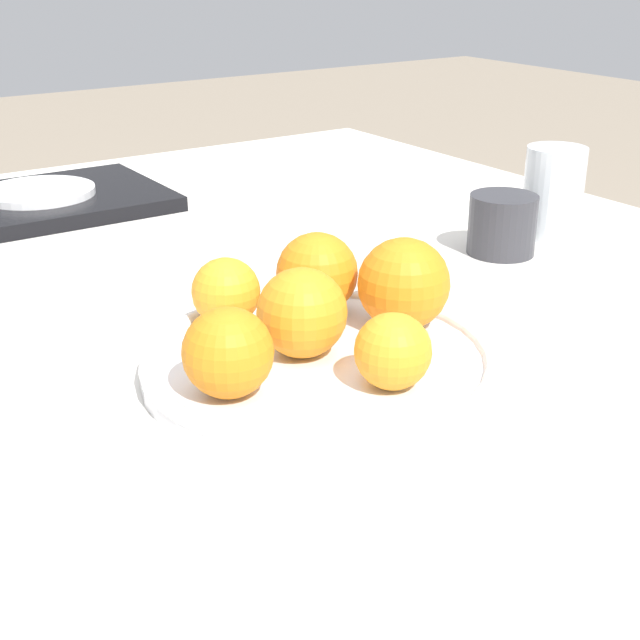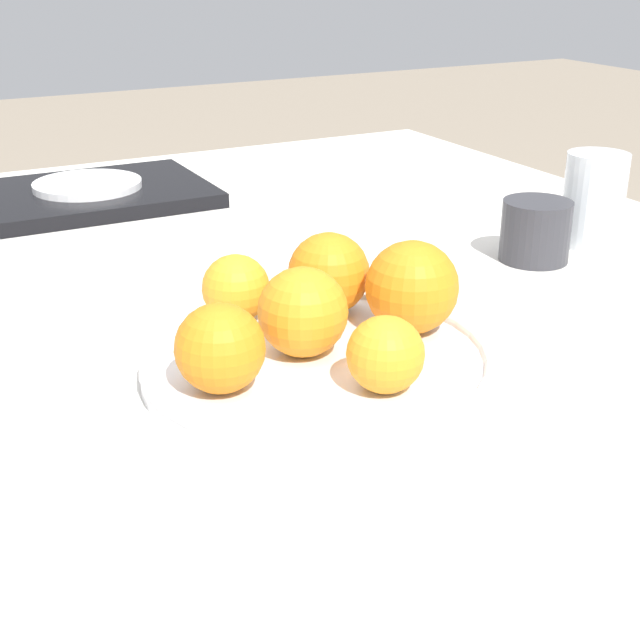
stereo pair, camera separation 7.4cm
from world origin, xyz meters
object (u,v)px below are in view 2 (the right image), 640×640
(orange_1, at_px, (236,288))
(orange_3, at_px, (220,348))
(orange_4, at_px, (385,354))
(water_glass, at_px, (594,199))
(fruit_platter, at_px, (320,361))
(orange_2, at_px, (412,287))
(cup_1, at_px, (536,231))
(side_plate, at_px, (87,185))
(orange_5, at_px, (329,273))
(orange_0, at_px, (303,312))
(serving_tray, at_px, (89,195))

(orange_1, xyz_separation_m, orange_3, (-0.07, -0.12, 0.00))
(orange_4, distance_m, water_glass, 0.50)
(fruit_platter, distance_m, orange_2, 0.11)
(cup_1, bearing_deg, side_plate, 128.81)
(fruit_platter, distance_m, orange_3, 0.11)
(orange_3, relative_size, cup_1, 0.90)
(orange_5, bearing_deg, orange_4, -102.95)
(fruit_platter, height_order, orange_3, orange_3)
(orange_0, distance_m, water_glass, 0.49)
(cup_1, bearing_deg, fruit_platter, -157.62)
(serving_tray, relative_size, side_plate, 2.18)
(orange_0, relative_size, orange_1, 1.22)
(orange_4, height_order, orange_5, orange_5)
(serving_tray, height_order, side_plate, side_plate)
(water_glass, bearing_deg, fruit_platter, -160.43)
(orange_0, height_order, orange_1, orange_0)
(fruit_platter, bearing_deg, orange_1, 106.09)
(water_glass, bearing_deg, orange_2, -157.19)
(orange_1, distance_m, orange_5, 0.09)
(serving_tray, bearing_deg, water_glass, -43.80)
(orange_4, relative_size, cup_1, 0.77)
(orange_0, xyz_separation_m, water_glass, (0.47, 0.15, 0.00))
(orange_4, height_order, serving_tray, orange_4)
(orange_2, bearing_deg, orange_4, -132.66)
(orange_2, height_order, side_plate, orange_2)
(water_glass, xyz_separation_m, side_plate, (-0.49, 0.47, -0.03))
(orange_1, xyz_separation_m, serving_tray, (-0.01, 0.53, -0.04))
(orange_3, bearing_deg, orange_1, 62.28)
(side_plate, bearing_deg, orange_2, -77.77)
(fruit_platter, relative_size, water_glass, 2.73)
(orange_1, distance_m, orange_2, 0.16)
(orange_2, xyz_separation_m, cup_1, (0.26, 0.13, -0.02))
(orange_2, xyz_separation_m, orange_4, (-0.08, -0.09, -0.01))
(cup_1, bearing_deg, orange_3, -160.16)
(fruit_platter, xyz_separation_m, orange_5, (0.05, 0.09, 0.04))
(orange_1, relative_size, orange_2, 0.75)
(orange_1, height_order, serving_tray, orange_1)
(orange_3, height_order, serving_tray, orange_3)
(orange_4, relative_size, serving_tray, 0.19)
(orange_2, relative_size, cup_1, 1.06)
(orange_4, bearing_deg, orange_2, 47.34)
(orange_4, bearing_deg, serving_tray, 94.31)
(orange_4, bearing_deg, orange_0, 106.34)
(orange_1, distance_m, serving_tray, 0.53)
(fruit_platter, xyz_separation_m, orange_3, (-0.10, -0.02, 0.04))
(water_glass, height_order, serving_tray, water_glass)
(orange_2, relative_size, serving_tray, 0.25)
(serving_tray, xyz_separation_m, cup_1, (0.39, -0.49, 0.03))
(orange_4, height_order, water_glass, water_glass)
(orange_5, distance_m, water_glass, 0.41)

